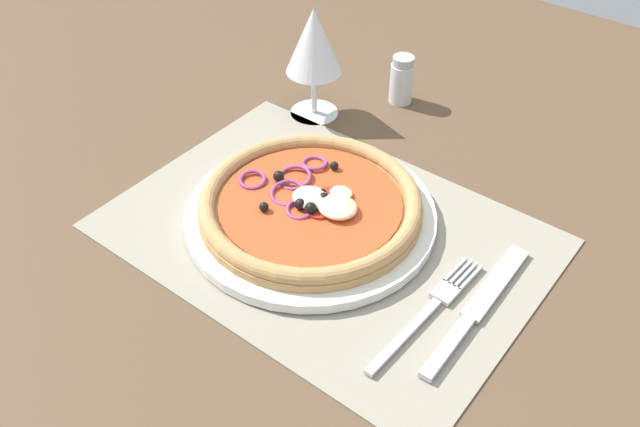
{
  "coord_description": "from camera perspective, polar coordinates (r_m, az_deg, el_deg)",
  "views": [
    {
      "loc": [
        33.25,
        -43.74,
        51.07
      ],
      "look_at": [
        -0.75,
        0.0,
        2.56
      ],
      "focal_mm": 38.87,
      "sensor_mm": 36.0,
      "label": 1
    }
  ],
  "objects": [
    {
      "name": "knife",
      "position": [
        0.69,
        12.87,
        -7.47
      ],
      "size": [
        2.28,
        20.03,
        0.62
      ],
      "rotation": [
        0.0,
        0.0,
        1.6
      ],
      "color": "#B2B5BA",
      "rests_on": "placemat"
    },
    {
      "name": "plate",
      "position": [
        0.76,
        -0.78,
        -0.13
      ],
      "size": [
        27.51,
        27.51,
        1.16
      ],
      "primitive_type": "cylinder",
      "color": "silver",
      "rests_on": "placemat"
    },
    {
      "name": "wine_glass",
      "position": [
        0.89,
        -0.52,
        13.71
      ],
      "size": [
        7.2,
        7.2,
        14.9
      ],
      "color": "silver",
      "rests_on": "ground_plane"
    },
    {
      "name": "ground_plane",
      "position": [
        0.76,
        0.45,
        -2.37
      ],
      "size": [
        190.0,
        140.0,
        2.4
      ],
      "primitive_type": "cube",
      "color": "brown"
    },
    {
      "name": "pepper_shaker",
      "position": [
        0.95,
        6.74,
        10.86
      ],
      "size": [
        3.2,
        3.2,
        6.7
      ],
      "color": "silver",
      "rests_on": "ground_plane"
    },
    {
      "name": "fork",
      "position": [
        0.68,
        9.14,
        -7.63
      ],
      "size": [
        2.44,
        18.05,
        0.44
      ],
      "rotation": [
        0.0,
        0.0,
        1.53
      ],
      "color": "#B2B5BA",
      "rests_on": "placemat"
    },
    {
      "name": "placemat",
      "position": [
        0.75,
        0.46,
        -1.59
      ],
      "size": [
        45.3,
        32.22,
        0.4
      ],
      "primitive_type": "cube",
      "color": "gray",
      "rests_on": "ground_plane"
    },
    {
      "name": "pizza",
      "position": [
        0.75,
        -0.78,
        0.85
      ],
      "size": [
        24.33,
        24.33,
        2.63
      ],
      "color": "tan",
      "rests_on": "plate"
    }
  ]
}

